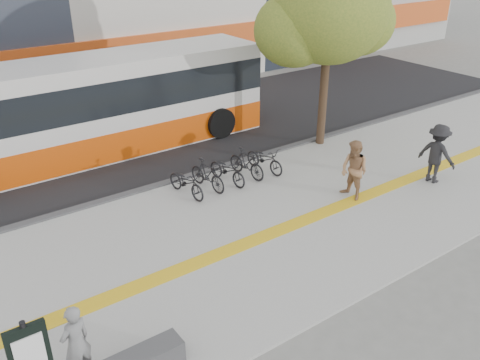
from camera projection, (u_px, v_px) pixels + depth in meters
ground at (226, 286)px, 10.94m from camera, size 120.00×120.00×0.00m
sidewalk at (190, 252)px, 12.02m from camera, size 40.00×7.00×0.08m
tactile_strip at (201, 261)px, 11.63m from camera, size 40.00×0.45×0.01m
street at (79, 152)px, 17.50m from camera, size 40.00×8.00×0.06m
curb at (128, 195)px, 14.56m from camera, size 40.00×0.25×0.14m
street_tree at (326, 12)px, 16.21m from camera, size 4.40×3.80×6.31m
bus at (94, 110)px, 16.75m from camera, size 11.86×2.81×3.16m
bicycle_row at (227, 170)px, 15.09m from camera, size 3.52×1.58×0.89m
seated_woman at (76, 343)px, 8.32m from camera, size 0.62×0.50×1.47m
pedestrian_tan at (354, 170)px, 14.03m from camera, size 0.65×0.83×1.69m
pedestrian_dark at (437, 154)px, 14.96m from camera, size 0.78×1.21×1.79m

